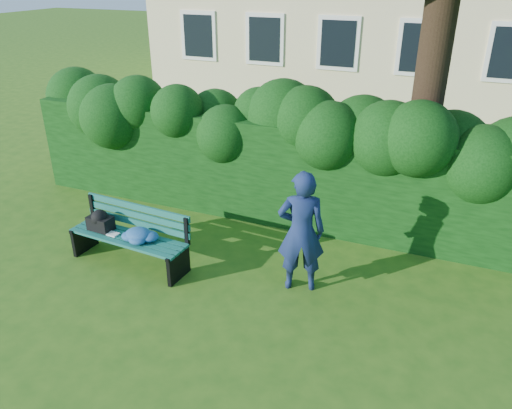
% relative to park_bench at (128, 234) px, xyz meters
% --- Properties ---
extents(ground, '(80.00, 80.00, 0.00)m').
position_rel_park_bench_xyz_m(ground, '(1.75, 0.20, -0.50)').
color(ground, '#2D5A15').
rests_on(ground, ground).
extents(hedge, '(10.00, 1.00, 1.80)m').
position_rel_park_bench_xyz_m(hedge, '(1.75, 2.40, 0.40)').
color(hedge, black).
rests_on(hedge, ground).
extents(park_bench, '(1.93, 0.69, 0.89)m').
position_rel_park_bench_xyz_m(park_bench, '(0.00, 0.00, 0.00)').
color(park_bench, '#0F4F4D').
rests_on(park_bench, ground).
extents(man_reading, '(0.75, 0.61, 1.77)m').
position_rel_park_bench_xyz_m(man_reading, '(2.59, 0.37, 0.39)').
color(man_reading, '#16244F').
rests_on(man_reading, ground).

